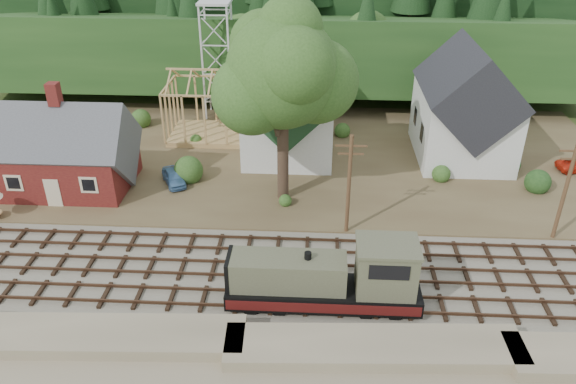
{
  "coord_description": "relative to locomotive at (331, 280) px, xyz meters",
  "views": [
    {
      "loc": [
        4.66,
        -29.9,
        23.1
      ],
      "look_at": [
        2.63,
        6.0,
        3.0
      ],
      "focal_mm": 35.0,
      "sensor_mm": 36.0,
      "label": 1
    }
  ],
  "objects": [
    {
      "name": "railroad_bed",
      "position": [
        -5.71,
        3.0,
        -1.98
      ],
      "size": [
        64.0,
        11.0,
        0.16
      ],
      "primitive_type": "cube",
      "color": "#726B5B",
      "rests_on": "ground"
    },
    {
      "name": "embankment",
      "position": [
        -5.71,
        -5.5,
        -2.06
      ],
      "size": [
        64.0,
        5.0,
        1.6
      ],
      "primitive_type": "cube",
      "color": "#7F7259",
      "rests_on": "ground"
    },
    {
      "name": "locomotive",
      "position": [
        0.0,
        0.0,
        0.0
      ],
      "size": [
        11.52,
        2.88,
        4.62
      ],
      "color": "black",
      "rests_on": "railroad_bed"
    },
    {
      "name": "hillside",
      "position": [
        -5.71,
        45.0,
        -2.06
      ],
      "size": [
        70.0,
        28.96,
        12.74
      ],
      "primitive_type": "cube",
      "rotation": [
        -0.17,
        0.0,
        0.0
      ],
      "color": "#1E3F19",
      "rests_on": "ground"
    },
    {
      "name": "telegraph_pole_near",
      "position": [
        1.29,
        8.2,
        2.19
      ],
      "size": [
        2.2,
        0.28,
        8.0
      ],
      "color": "#4C331E",
      "rests_on": "ground"
    },
    {
      "name": "big_tree",
      "position": [
        -3.55,
        13.08,
        8.16
      ],
      "size": [
        10.9,
        8.4,
        14.7
      ],
      "color": "#38281E",
      "rests_on": "village_flat"
    },
    {
      "name": "ground",
      "position": [
        -5.71,
        3.0,
        -2.06
      ],
      "size": [
        140.0,
        140.0,
        0.0
      ],
      "primitive_type": "plane",
      "color": "#384C1E",
      "rests_on": "ground"
    },
    {
      "name": "church",
      "position": [
        -3.71,
        22.68,
        3.12
      ],
      "size": [
        8.4,
        15.17,
        13.0
      ],
      "color": "silver",
      "rests_on": "village_flat"
    },
    {
      "name": "telegraph_pole_far",
      "position": [
        16.29,
        8.2,
        2.19
      ],
      "size": [
        2.2,
        0.28,
        8.0
      ],
      "color": "#4C331E",
      "rests_on": "ground"
    },
    {
      "name": "depot",
      "position": [
        -21.71,
        14.0,
        1.15
      ],
      "size": [
        10.8,
        7.41,
        9.0
      ],
      "color": "#531316",
      "rests_on": "village_flat"
    },
    {
      "name": "farmhouse",
      "position": [
        12.29,
        22.0,
        2.81
      ],
      "size": [
        8.4,
        10.8,
        10.6
      ],
      "color": "silver",
      "rests_on": "village_flat"
    },
    {
      "name": "car_blue",
      "position": [
        -13.17,
        14.78,
        -1.14
      ],
      "size": [
        2.97,
        3.92,
        1.24
      ],
      "primitive_type": "imported",
      "rotation": [
        0.0,
        0.0,
        0.47
      ],
      "color": "#5382B3",
      "rests_on": "village_flat"
    },
    {
      "name": "lattice_tower",
      "position": [
        -11.71,
        31.0,
        7.97
      ],
      "size": [
        3.2,
        3.2,
        12.12
      ],
      "color": "silver",
      "rests_on": "village_flat"
    },
    {
      "name": "ridge",
      "position": [
        -5.71,
        61.0,
        -2.06
      ],
      "size": [
        80.0,
        20.0,
        12.0
      ],
      "primitive_type": "cube",
      "color": "black",
      "rests_on": "ground"
    },
    {
      "name": "timber_frame",
      "position": [
        -11.71,
        25.0,
        1.21
      ],
      "size": [
        8.2,
        6.2,
        6.99
      ],
      "color": "tan",
      "rests_on": "village_flat"
    },
    {
      "name": "village_flat",
      "position": [
        -5.71,
        21.0,
        -1.91
      ],
      "size": [
        64.0,
        26.0,
        0.3
      ],
      "primitive_type": "cube",
      "color": "brown",
      "rests_on": "ground"
    }
  ]
}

